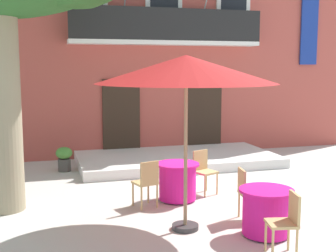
{
  "coord_description": "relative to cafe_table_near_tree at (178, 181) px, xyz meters",
  "views": [
    {
      "loc": [
        -2.96,
        -7.95,
        2.68
      ],
      "look_at": [
        -0.13,
        1.89,
        1.3
      ],
      "focal_mm": 47.81,
      "sensor_mm": 36.0,
      "label": 1
    }
  ],
  "objects": [
    {
      "name": "cafe_table_middle",
      "position": [
        0.78,
        -2.19,
        0.0
      ],
      "size": [
        0.86,
        0.86,
        0.76
      ],
      "color": "#DB1984",
      "rests_on": "ground"
    },
    {
      "name": "cafe_chair_middle_1",
      "position": [
        0.7,
        -2.94,
        0.14
      ],
      "size": [
        0.47,
        0.47,
        0.91
      ],
      "color": "tan",
      "rests_on": "ground"
    },
    {
      "name": "cafe_umbrella",
      "position": [
        -0.35,
        -1.57,
        2.22
      ],
      "size": [
        2.9,
        2.9,
        2.85
      ],
      "color": "#997A56",
      "rests_on": "ground"
    },
    {
      "name": "building_facade",
      "position": [
        1.0,
        6.63,
        3.36
      ],
      "size": [
        13.0,
        5.09,
        7.5
      ],
      "color": "#B24C42",
      "rests_on": "ground"
    },
    {
      "name": "ground_planter_left",
      "position": [
        -2.04,
        3.2,
        -0.04
      ],
      "size": [
        0.42,
        0.42,
        0.63
      ],
      "color": "#47423D",
      "rests_on": "ground"
    },
    {
      "name": "ground_plane",
      "position": [
        0.37,
        -0.36,
        -0.39
      ],
      "size": [
        120.0,
        120.0,
        0.0
      ],
      "primitive_type": "plane",
      "color": "beige"
    },
    {
      "name": "cafe_table_near_tree",
      "position": [
        0.0,
        0.0,
        0.0
      ],
      "size": [
        0.86,
        0.86,
        0.76
      ],
      "color": "#DB1984",
      "rests_on": "ground"
    },
    {
      "name": "cafe_chair_near_tree_1",
      "position": [
        -0.7,
        -0.28,
        0.14
      ],
      "size": [
        0.5,
        0.5,
        0.91
      ],
      "color": "tan",
      "rests_on": "ground"
    },
    {
      "name": "entrance_step_platform",
      "position": [
        1.0,
        3.26,
        -0.27
      ],
      "size": [
        5.39,
        2.76,
        0.25
      ],
      "primitive_type": "cube",
      "color": "silver",
      "rests_on": "ground"
    },
    {
      "name": "cafe_chair_near_tree_0",
      "position": [
        0.67,
        0.34,
        0.14
      ],
      "size": [
        0.52,
        0.52,
        0.91
      ],
      "color": "tan",
      "rests_on": "ground"
    },
    {
      "name": "cafe_chair_middle_0",
      "position": [
        0.83,
        -1.43,
        0.14
      ],
      "size": [
        0.46,
        0.46,
        0.91
      ],
      "color": "tan",
      "rests_on": "ground"
    }
  ]
}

